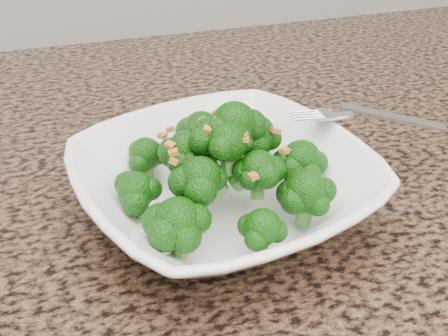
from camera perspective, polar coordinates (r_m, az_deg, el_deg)
name	(u,v)px	position (r m, az deg, el deg)	size (l,w,h in m)	color
granite_counter	(71,285)	(0.47, -15.30, -11.41)	(1.64, 1.04, 0.03)	brown
bowl	(224,187)	(0.48, 0.00, -1.96)	(0.25, 0.25, 0.06)	white
broccoli_pile	(224,123)	(0.45, 0.00, 4.63)	(0.22, 0.22, 0.07)	#114F09
garlic_topping	(224,82)	(0.44, 0.00, 8.77)	(0.13, 0.13, 0.01)	#C3752F
fork	(346,115)	(0.54, 12.25, 5.28)	(0.17, 0.03, 0.01)	silver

